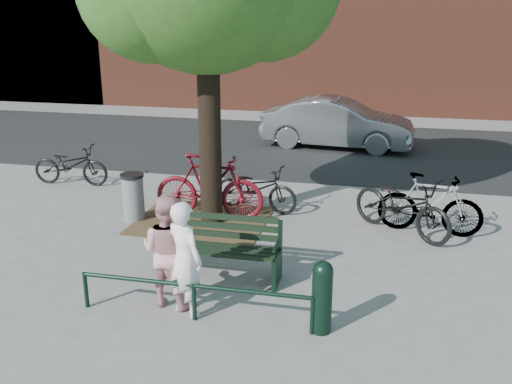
% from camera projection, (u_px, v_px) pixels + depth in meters
% --- Properties ---
extents(ground, '(90.00, 90.00, 0.00)m').
position_uv_depth(ground, '(221.00, 278.00, 8.39)').
color(ground, gray).
rests_on(ground, ground).
extents(dirt_pit, '(2.40, 2.00, 0.02)m').
position_uv_depth(dirt_pit, '(202.00, 220.00, 10.64)').
color(dirt_pit, brown).
rests_on(dirt_pit, ground).
extents(road, '(40.00, 7.00, 0.01)m').
position_uv_depth(road, '(303.00, 147.00, 16.28)').
color(road, black).
rests_on(road, ground).
extents(park_bench, '(1.74, 0.54, 0.97)m').
position_uv_depth(park_bench, '(222.00, 246.00, 8.32)').
color(park_bench, black).
rests_on(park_bench, ground).
extents(guard_railing, '(3.06, 0.06, 0.51)m').
position_uv_depth(guard_railing, '(194.00, 291.00, 7.15)').
color(guard_railing, black).
rests_on(guard_railing, ground).
extents(person_left, '(0.66, 0.58, 1.53)m').
position_uv_depth(person_left, '(184.00, 259.00, 7.22)').
color(person_left, white).
rests_on(person_left, ground).
extents(person_right, '(0.83, 0.70, 1.53)m').
position_uv_depth(person_right, '(168.00, 251.00, 7.46)').
color(person_right, '#D79496').
rests_on(person_right, ground).
extents(bollard, '(0.25, 0.25, 0.94)m').
position_uv_depth(bollard, '(322.00, 294.00, 6.87)').
color(bollard, black).
rests_on(bollard, ground).
extents(litter_bin, '(0.43, 0.43, 0.89)m').
position_uv_depth(litter_bin, '(133.00, 197.00, 10.58)').
color(litter_bin, gray).
rests_on(litter_bin, ground).
extents(bicycle_a, '(1.76, 0.71, 0.90)m').
position_uv_depth(bicycle_a, '(71.00, 165.00, 12.70)').
color(bicycle_a, black).
rests_on(bicycle_a, ground).
extents(bicycle_b, '(2.08, 0.64, 1.24)m').
position_uv_depth(bicycle_b, '(209.00, 187.00, 10.60)').
color(bicycle_b, '#5A0C14').
rests_on(bicycle_b, ground).
extents(bicycle_c, '(1.80, 0.96, 0.90)m').
position_uv_depth(bicycle_c, '(256.00, 188.00, 11.08)').
color(bicycle_c, black).
rests_on(bicycle_c, ground).
extents(bicycle_d, '(1.84, 0.74, 1.08)m').
position_uv_depth(bicycle_d, '(430.00, 204.00, 9.91)').
color(bicycle_d, gray).
rests_on(bicycle_d, ground).
extents(bicycle_e, '(2.02, 1.80, 1.06)m').
position_uv_depth(bicycle_e, '(402.00, 205.00, 9.90)').
color(bicycle_e, black).
rests_on(bicycle_e, ground).
extents(parked_car, '(4.33, 1.87, 1.39)m').
position_uv_depth(parked_car, '(337.00, 123.00, 16.04)').
color(parked_car, gray).
rests_on(parked_car, ground).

